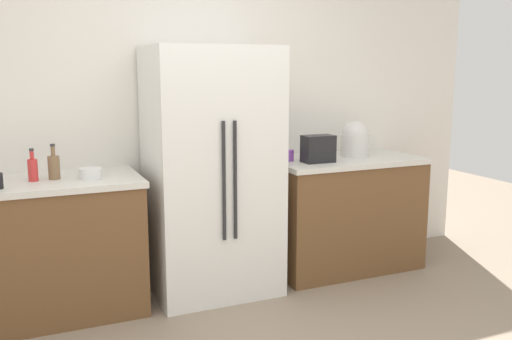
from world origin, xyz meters
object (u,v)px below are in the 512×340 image
Objects in this scene: bottle_a at (54,167)px; bottle_b at (33,169)px; cup_b at (289,155)px; rice_cooker at (355,140)px; toaster at (318,149)px; refrigerator at (212,172)px; bowl_a at (91,173)px.

bottle_a reaches higher than bottle_b.
cup_b is at bearing 1.47° from bottle_a.
rice_cooker is at bearing 1.32° from bottle_b.
cup_b is (1.72, 0.04, -0.04)m from bottle_a.
toaster is at bearing -161.12° from rice_cooker.
toaster is at bearing -3.06° from bottle_a.
refrigerator is 7.42× the size of toaster.
cup_b is at bearing 140.06° from toaster.
refrigerator is 6.18× the size of rice_cooker.
rice_cooker is (0.43, 0.15, 0.03)m from toaster.
bowl_a is at bearing -177.48° from refrigerator.
refrigerator is 11.96× the size of bowl_a.
rice_cooker is 1.25× the size of bottle_a.
toaster is 1.68m from bowl_a.
refrigerator reaches higher than bowl_a.
rice_cooker is 2.11m from bowl_a.
toaster is at bearing -39.94° from cup_b.
refrigerator is 1.27m from rice_cooker.
refrigerator reaches higher than cup_b.
bottle_a is (-1.07, 0.03, 0.11)m from refrigerator.
bowl_a is (-2.11, -0.11, -0.10)m from rice_cooker.
bottle_a reaches higher than cup_b.
bottle_b is 2.46× the size of cup_b.
bottle_b is (-2.45, -0.06, -0.06)m from rice_cooker.
rice_cooker is at bearing 3.33° from refrigerator.
bottle_a is at bearing -178.53° from cup_b.
refrigerator is at bearing -176.67° from rice_cooker.
refrigerator reaches higher than toaster.
bottle_b is (-0.13, -0.01, -0.00)m from bottle_a.
refrigerator reaches higher than bottle_a.
bottle_b is at bearing 177.46° from toaster.
rice_cooker reaches higher than bottle_b.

